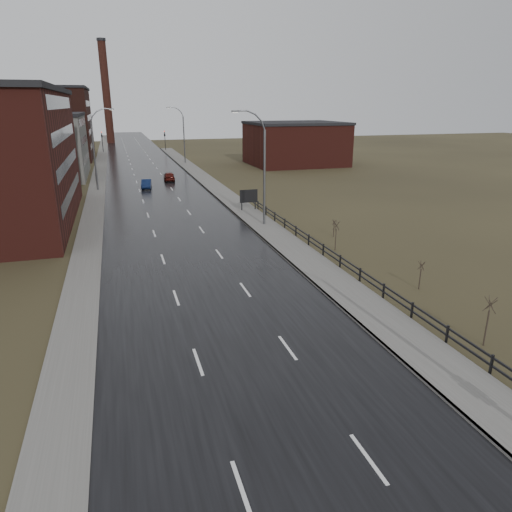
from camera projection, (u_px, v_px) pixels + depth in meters
road at (156, 190)px, 66.15m from camera, size 14.00×300.00×0.06m
sidewalk_right at (265, 227)px, 45.82m from camera, size 3.20×180.00×0.18m
curb_right at (251, 228)px, 45.40m from camera, size 0.16×180.00×0.18m
sidewalk_left at (96, 193)px, 63.88m from camera, size 2.40×260.00×0.12m
warehouse_mid at (34, 146)px, 75.87m from camera, size 16.32×20.40×10.50m
warehouse_far at (28, 124)px, 100.92m from camera, size 26.52×24.48×15.50m
building_right at (295, 143)px, 93.15m from camera, size 18.36×16.32×8.50m
smokestack at (106, 92)px, 141.29m from camera, size 2.70×2.70×30.70m
streetlight_right_mid at (262, 168)px, 44.88m from camera, size 3.36×0.28×11.35m
streetlight_left at (96, 149)px, 64.01m from camera, size 3.36×0.28×11.35m
streetlight_right_far at (182, 135)px, 93.89m from camera, size 3.36×0.28×11.35m
guardrail at (365, 277)px, 30.95m from camera, size 0.10×53.05×1.10m
shrub_c at (488, 320)px, 23.09m from camera, size 0.64×0.67×2.70m
shrub_d at (420, 275)px, 30.39m from camera, size 0.47×0.50×1.97m
shrub_e at (336, 235)px, 38.51m from camera, size 0.60×0.63×2.55m
shrub_f at (334, 228)px, 42.55m from camera, size 0.40×0.42×1.67m
billboard at (249, 197)px, 52.52m from camera, size 2.12×0.17×2.54m
traffic_light_left at (102, 134)px, 116.95m from camera, size 0.58×2.73×5.30m
traffic_light_right at (165, 133)px, 121.37m from camera, size 0.58×2.73×5.30m
car_near at (146, 184)px, 67.19m from camera, size 1.81×4.04×1.29m
car_far at (169, 177)px, 73.85m from camera, size 1.99×4.33×1.44m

